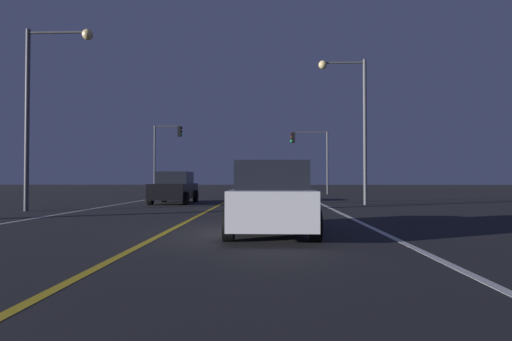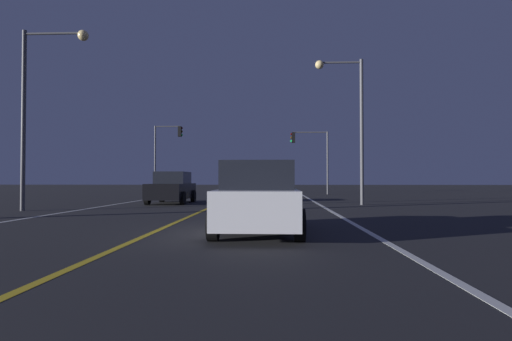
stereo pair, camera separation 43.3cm
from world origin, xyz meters
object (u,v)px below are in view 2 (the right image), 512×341
object	(u,v)px
traffic_light_near_left	(167,144)
car_lead_same_lane	(259,199)
street_lamp_left_mid	(40,94)
street_lamp_right_far	(350,111)
car_oncoming	(172,188)
traffic_light_near_right	(310,148)

from	to	relation	value
traffic_light_near_left	car_lead_same_lane	bearing A→B (deg)	-70.80
street_lamp_left_mid	street_lamp_right_far	distance (m)	14.21
car_oncoming	street_lamp_left_mid	size ratio (longest dim) A/B	0.58
car_oncoming	traffic_light_near_right	world-z (taller)	traffic_light_near_right
street_lamp_left_mid	traffic_light_near_right	bearing A→B (deg)	56.57
car_lead_same_lane	traffic_light_near_right	bearing A→B (deg)	-7.52
car_oncoming	car_lead_same_lane	bearing A→B (deg)	22.92
car_oncoming	traffic_light_near_right	size ratio (longest dim) A/B	0.80
traffic_light_near_right	street_lamp_left_mid	bearing A→B (deg)	56.57
street_lamp_left_mid	car_lead_same_lane	bearing A→B (deg)	-35.51
street_lamp_right_far	car_oncoming	bearing A→B (deg)	-5.98
traffic_light_near_right	street_lamp_right_far	world-z (taller)	street_lamp_right_far
car_lead_same_lane	traffic_light_near_left	bearing A→B (deg)	19.20
traffic_light_near_left	street_lamp_right_far	bearing A→B (deg)	-47.86
street_lamp_right_far	street_lamp_left_mid	bearing A→B (deg)	18.84
traffic_light_near_right	car_lead_same_lane	bearing A→B (deg)	82.48
traffic_light_near_left	street_lamp_right_far	world-z (taller)	street_lamp_right_far
traffic_light_near_right	street_lamp_right_far	size ratio (longest dim) A/B	0.73
car_oncoming	traffic_light_near_left	world-z (taller)	traffic_light_near_left
car_oncoming	street_lamp_left_mid	bearing A→B (deg)	-36.35
car_oncoming	street_lamp_right_far	world-z (taller)	street_lamp_right_far
car_lead_same_lane	car_oncoming	xyz separation A→B (m)	(-5.14, 12.17, 0.00)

